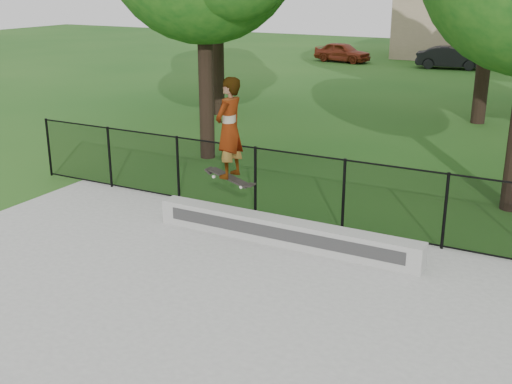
% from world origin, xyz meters
% --- Properties ---
extents(grind_ledge, '(5.40, 0.40, 0.49)m').
position_xyz_m(grind_ledge, '(-0.74, 4.70, 0.30)').
color(grind_ledge, '#A5A5A0').
rests_on(grind_ledge, concrete_slab).
extents(car_a, '(3.67, 1.96, 1.19)m').
position_xyz_m(car_a, '(-10.14, 32.31, 0.60)').
color(car_a, maroon).
rests_on(car_a, ground).
extents(car_b, '(3.58, 1.84, 1.24)m').
position_xyz_m(car_b, '(-3.59, 32.25, 0.62)').
color(car_b, black).
rests_on(car_b, ground).
extents(car_c, '(3.52, 2.34, 1.02)m').
position_xyz_m(car_c, '(-2.40, 35.24, 0.51)').
color(car_c, gray).
rests_on(car_c, ground).
extents(skater_airborne, '(0.81, 0.72, 2.09)m').
position_xyz_m(skater_airborne, '(-1.78, 4.47, 2.24)').
color(skater_airborne, black).
rests_on(skater_airborne, ground).
extents(chainlink_fence, '(16.06, 0.06, 1.50)m').
position_xyz_m(chainlink_fence, '(0.00, 5.90, 0.81)').
color(chainlink_fence, black).
rests_on(chainlink_fence, concrete_slab).
extents(distant_building, '(12.40, 6.40, 4.30)m').
position_xyz_m(distant_building, '(-2.00, 38.00, 2.16)').
color(distant_building, tan).
rests_on(distant_building, ground).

